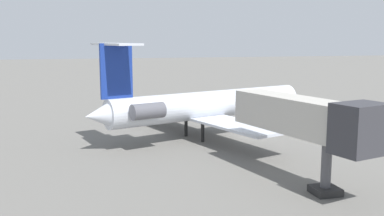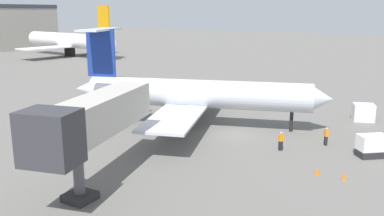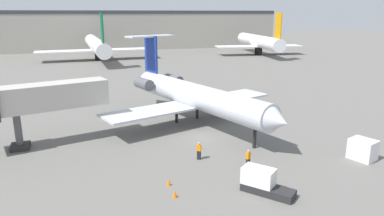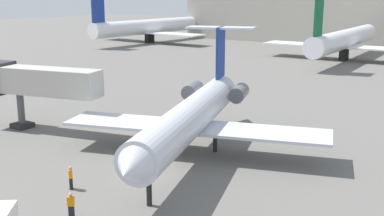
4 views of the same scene
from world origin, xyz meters
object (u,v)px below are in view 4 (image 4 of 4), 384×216
(parked_airliner_west_end, at_px, (149,27))
(parked_airliner_west_mid, at_px, (345,40))
(regional_jet, at_px, (194,114))
(jet_bridge, at_px, (32,82))
(ground_crew_marshaller, at_px, (71,178))
(ground_crew_loader, at_px, (71,206))

(parked_airliner_west_end, bearing_deg, parked_airliner_west_mid, -5.30)
(regional_jet, relative_size, jet_bridge, 2.05)
(ground_crew_marshaller, relative_size, ground_crew_loader, 1.00)
(ground_crew_marshaller, distance_m, parked_airliner_west_mid, 76.77)
(parked_airliner_west_end, height_order, parked_airliner_west_mid, parked_airliner_west_end)
(ground_crew_marshaller, height_order, parked_airliner_west_end, parked_airliner_west_end)
(jet_bridge, height_order, ground_crew_marshaller, jet_bridge)
(ground_crew_loader, xyz_separation_m, parked_airliner_west_mid, (-8.14, 79.66, 3.35))
(ground_crew_loader, bearing_deg, regional_jet, 92.20)
(ground_crew_marshaller, xyz_separation_m, parked_airliner_west_end, (-60.07, 81.70, 3.41))
(parked_airliner_west_mid, bearing_deg, parked_airliner_west_end, 174.70)
(regional_jet, height_order, parked_airliner_west_end, parked_airliner_west_end)
(parked_airliner_west_mid, bearing_deg, regional_jet, -83.39)
(jet_bridge, height_order, parked_airliner_west_mid, parked_airliner_west_mid)
(jet_bridge, height_order, parked_airliner_west_end, parked_airliner_west_end)
(jet_bridge, distance_m, ground_crew_marshaller, 17.35)
(jet_bridge, relative_size, parked_airliner_west_mid, 0.33)
(ground_crew_loader, relative_size, parked_airliner_west_end, 0.04)
(jet_bridge, bearing_deg, parked_airliner_west_mid, 81.65)
(parked_airliner_west_mid, bearing_deg, jet_bridge, -98.35)
(parked_airliner_west_end, relative_size, parked_airliner_west_mid, 1.03)
(jet_bridge, bearing_deg, parked_airliner_west_end, 121.78)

